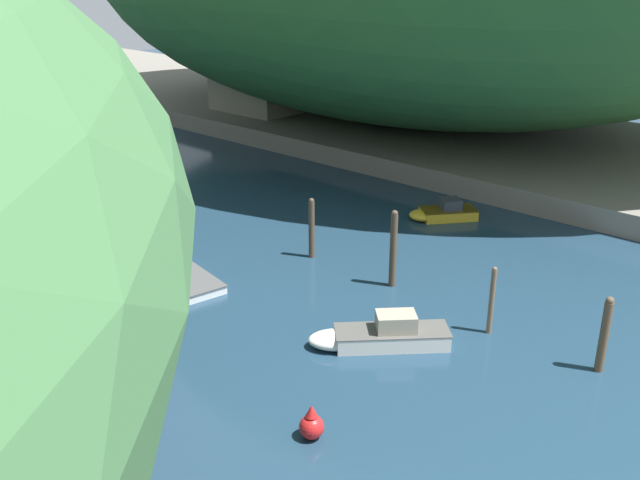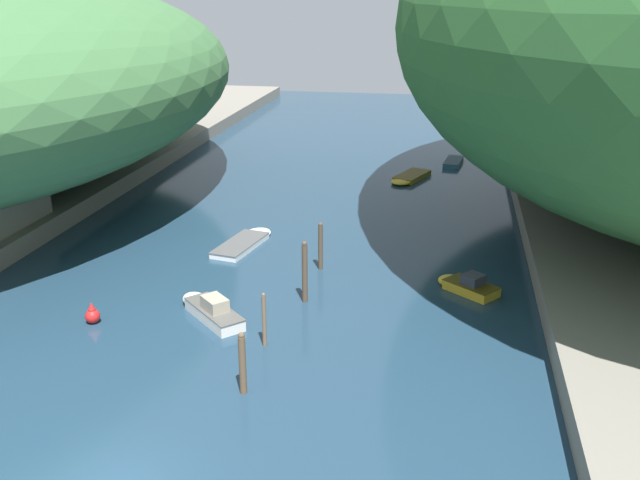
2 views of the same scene
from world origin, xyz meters
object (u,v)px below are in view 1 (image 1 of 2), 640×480
(right_bank_cottage, at_px, (255,86))
(boat_red_skiff, at_px, (114,132))
(boat_open_rowboat, at_px, (173,270))
(boat_moored_right, at_px, (124,157))
(channel_buoy_near, at_px, (312,425))
(boat_far_upstream, at_px, (378,336))
(boat_near_quay, at_px, (442,213))

(right_bank_cottage, bearing_deg, boat_red_skiff, 145.89)
(right_bank_cottage, bearing_deg, boat_open_rowboat, -140.38)
(right_bank_cottage, height_order, boat_open_rowboat, right_bank_cottage)
(boat_moored_right, bearing_deg, channel_buoy_near, 86.79)
(right_bank_cottage, xyz_separation_m, boat_moored_right, (-13.70, -0.73, -3.21))
(boat_far_upstream, distance_m, channel_buoy_near, 6.03)
(right_bank_cottage, distance_m, boat_moored_right, 14.09)
(boat_moored_right, height_order, boat_far_upstream, boat_far_upstream)
(right_bank_cottage, height_order, channel_buoy_near, right_bank_cottage)
(boat_near_quay, bearing_deg, boat_open_rowboat, 109.28)
(boat_open_rowboat, bearing_deg, boat_red_skiff, 73.02)
(boat_near_quay, height_order, boat_red_skiff, boat_near_quay)
(right_bank_cottage, height_order, boat_near_quay, right_bank_cottage)
(boat_near_quay, relative_size, channel_buoy_near, 3.34)
(boat_near_quay, xyz_separation_m, boat_open_rowboat, (-14.63, 5.09, -0.17))
(right_bank_cottage, xyz_separation_m, boat_near_quay, (-8.82, -24.50, -3.06))
(boat_moored_right, relative_size, boat_red_skiff, 1.09)
(boat_near_quay, relative_size, boat_moored_right, 0.68)
(channel_buoy_near, bearing_deg, boat_far_upstream, 18.21)
(boat_open_rowboat, height_order, boat_moored_right, boat_moored_right)
(boat_open_rowboat, bearing_deg, boat_moored_right, 73.19)
(boat_moored_right, distance_m, boat_far_upstream, 30.84)
(boat_moored_right, distance_m, boat_red_skiff, 8.33)
(boat_far_upstream, relative_size, channel_buoy_near, 4.10)
(boat_far_upstream, bearing_deg, boat_near_quay, -22.14)
(right_bank_cottage, relative_size, boat_red_skiff, 1.49)
(boat_far_upstream, height_order, boat_red_skiff, boat_far_upstream)
(boat_red_skiff, bearing_deg, boat_near_quay, -80.77)
(boat_red_skiff, bearing_deg, boat_moored_right, -110.66)
(right_bank_cottage, xyz_separation_m, boat_red_skiff, (-9.77, 6.62, -3.22))
(right_bank_cottage, relative_size, boat_moored_right, 1.37)
(boat_far_upstream, bearing_deg, boat_moored_right, 28.18)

